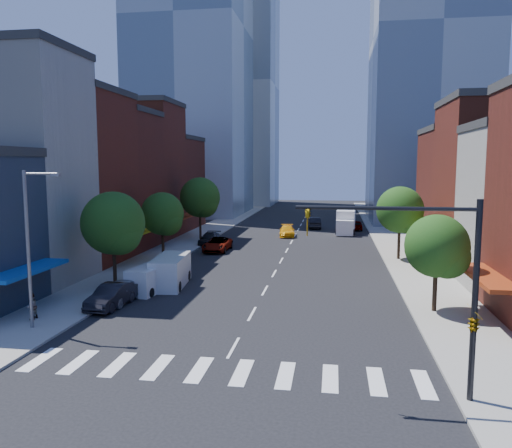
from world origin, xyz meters
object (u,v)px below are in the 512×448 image
Objects in this scene: parked_car_second at (111,296)px; pedestrian_far at (32,307)px; traffic_car_oncoming at (314,223)px; traffic_car_far at (357,225)px; parked_car_rear at (210,239)px; parked_car_front at (119,292)px; box_truck at (346,222)px; cargo_van_near at (150,279)px; cargo_van_far at (170,272)px; taxi at (287,231)px; parked_car_third at (218,244)px.

parked_car_second is 5.00m from pedestrian_far.
traffic_car_oncoming is at bearing 165.17° from pedestrian_far.
parked_car_rear is at bearing 43.62° from traffic_car_far.
parked_car_front is 41.93m from box_truck.
parked_car_rear is at bearing 93.76° from parked_car_second.
traffic_car_far is at bearing 74.30° from cargo_van_near.
cargo_van_far is at bearing 153.95° from pedestrian_far.
taxi is at bearing 80.10° from parked_car_second.
traffic_car_far is 2.59× the size of pedestrian_far.
parked_car_front is 21.28m from parked_car_third.
traffic_car_oncoming is at bearing 77.48° from parked_car_front.
box_truck reaches higher than parked_car_second.
cargo_van_far is (2.02, -20.58, 0.47)m from parked_car_rear.
traffic_car_far is (17.92, 16.15, 0.01)m from parked_car_rear.
parked_car_third reaches higher than parked_car_rear.
traffic_car_far is at bearing 34.94° from taxi.
parked_car_second is 2.93× the size of pedestrian_far.
parked_car_second is at bearing 67.95° from traffic_car_oncoming.
traffic_car_oncoming reaches higher than parked_car_front.
taxi is at bearing 63.32° from traffic_car_oncoming.
parked_car_third is at bearing 88.64° from parked_car_second.
cargo_van_far reaches higher than parked_car_third.
parked_car_third reaches higher than taxi.
cargo_van_near is 2.05m from cargo_van_far.
traffic_car_far is at bearing 162.74° from traffic_car_oncoming.
parked_car_second is at bearing -94.70° from parked_car_third.
parked_car_third is 1.11× the size of taxi.
traffic_car_oncoming reaches higher than taxi.
parked_car_third is at bearing 58.74° from traffic_car_oncoming.
parked_car_rear is at bearing 176.38° from pedestrian_far.
parked_car_second reaches higher than parked_car_third.
pedestrian_far is at bearing -96.21° from parked_car_rear.
traffic_car_oncoming reaches higher than parked_car_rear.
parked_car_front is 34.89m from taxi.
taxi is 12.32m from traffic_car_far.
taxi is at bearing -144.77° from box_truck.
parked_car_front is at bearing -94.97° from parked_car_third.
box_truck is (7.80, 4.79, 0.83)m from taxi.
cargo_van_near reaches higher than traffic_car_far.
traffic_car_oncoming is 6.31m from traffic_car_far.
parked_car_third reaches higher than traffic_car_far.
parked_car_second is 0.95× the size of taxi.
traffic_car_far is (17.92, 42.90, -0.06)m from parked_car_second.
cargo_van_near is at bearing 80.48° from parked_car_second.
parked_car_front is at bearing -109.17° from box_truck.
traffic_car_far is (9.42, 7.94, -0.01)m from taxi.
taxi is at bearing 165.63° from pedestrian_far.
parked_car_front reaches higher than parked_car_third.
parked_car_front reaches higher than traffic_car_far.
cargo_van_near reaches higher than pedestrian_far.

